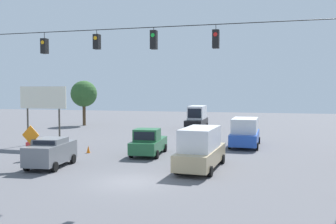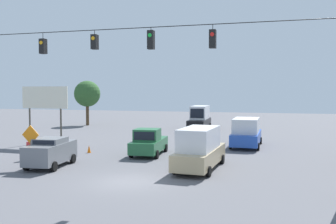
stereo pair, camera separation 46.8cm
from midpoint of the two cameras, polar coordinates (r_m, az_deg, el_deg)
ground_plane at (r=21.33m, az=-6.31°, el=-10.55°), size 140.00×140.00×0.00m
overhead_signal_span at (r=19.97m, az=-7.09°, el=4.96°), size 21.93×0.38×8.85m
pickup_truck_green_withflow_mid at (r=29.76m, az=-3.45°, el=-4.69°), size 2.53×5.23×2.12m
box_truck_tan_crossing_near at (r=24.42m, az=4.45°, el=-5.55°), size 2.59×6.62×2.72m
box_truck_black_withflow_deep at (r=50.35m, az=4.17°, el=-0.85°), size 2.57×7.22×3.07m
sedan_grey_parked_shoulder at (r=26.30m, az=-17.91°, el=-5.81°), size 2.45×4.48×1.94m
box_truck_blue_oncoming_far at (r=34.85m, az=11.27°, el=-3.05°), size 2.63×6.39×2.60m
traffic_cone_nearest at (r=27.32m, az=-17.24°, el=-6.96°), size 0.30×0.30×0.62m
traffic_cone_second at (r=29.51m, az=-14.79°, el=-6.17°), size 0.30×0.30×0.62m
traffic_cone_third at (r=31.47m, az=-12.47°, el=-5.56°), size 0.30×0.30×0.62m
roadside_billboard at (r=36.33m, az=-18.86°, el=1.53°), size 4.74×0.16×5.49m
work_zone_sign at (r=26.04m, az=-20.67°, el=-3.79°), size 1.27×0.06×2.84m
pedestrian at (r=29.33m, az=-20.83°, el=-5.41°), size 0.40×0.28×1.57m
tree_horizon_left at (r=56.42m, az=-12.93°, el=2.69°), size 3.84×3.84×6.59m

